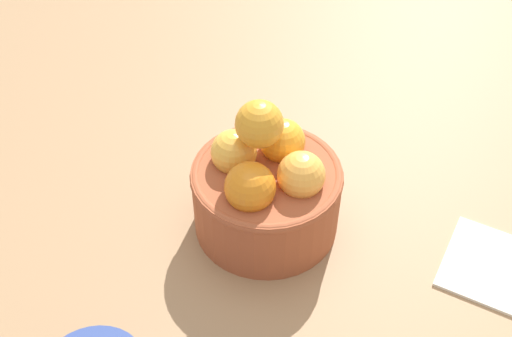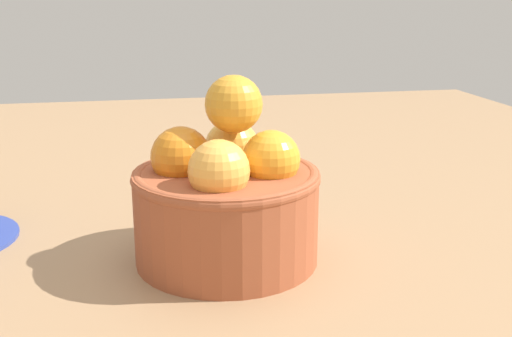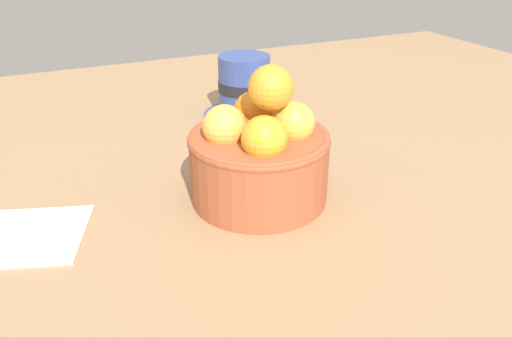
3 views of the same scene
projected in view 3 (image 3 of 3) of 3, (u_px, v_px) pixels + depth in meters
The scene contains 4 objects.
ground_plane at pixel (259, 211), 50.99cm from camera, with size 146.96×116.10×3.34cm, color #997551.
terracotta_bowl at pixel (259, 154), 48.04cm from camera, with size 13.83×13.83×13.81cm.
coffee_cup at pixel (244, 89), 69.28cm from camera, with size 11.75×11.75×8.69cm.
folded_napkin at pixel (21, 235), 43.74cm from camera, with size 11.00×8.97×0.60cm, color white.
Camera 3 is at (-18.13, -39.47, 25.40)cm, focal length 34.52 mm.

